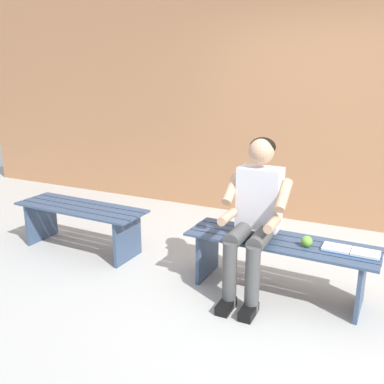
{
  "coord_description": "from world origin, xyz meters",
  "views": [
    {
      "loc": [
        -0.74,
        3.13,
        1.76
      ],
      "look_at": [
        0.7,
        0.15,
        0.81
      ],
      "focal_mm": 39.66,
      "sensor_mm": 36.0,
      "label": 1
    }
  ],
  "objects_px": {
    "bench_near": "(279,254)",
    "person_seated": "(254,212)",
    "book_open": "(351,251)",
    "apple": "(307,241)",
    "bench_far": "(81,218)"
  },
  "relations": [
    {
      "from": "apple",
      "to": "book_open",
      "type": "xyz_separation_m",
      "value": [
        -0.32,
        -0.03,
        -0.03
      ]
    },
    {
      "from": "bench_far",
      "to": "book_open",
      "type": "relative_size",
      "value": 3.31
    },
    {
      "from": "bench_near",
      "to": "book_open",
      "type": "xyz_separation_m",
      "value": [
        -0.54,
        0.01,
        0.13
      ]
    },
    {
      "from": "bench_near",
      "to": "apple",
      "type": "height_order",
      "value": "apple"
    },
    {
      "from": "bench_near",
      "to": "book_open",
      "type": "distance_m",
      "value": 0.55
    },
    {
      "from": "bench_far",
      "to": "person_seated",
      "type": "relative_size",
      "value": 1.09
    },
    {
      "from": "person_seated",
      "to": "apple",
      "type": "distance_m",
      "value": 0.45
    },
    {
      "from": "bench_far",
      "to": "book_open",
      "type": "bearing_deg",
      "value": 179.87
    },
    {
      "from": "bench_near",
      "to": "person_seated",
      "type": "relative_size",
      "value": 1.2
    },
    {
      "from": "person_seated",
      "to": "book_open",
      "type": "bearing_deg",
      "value": -172.48
    },
    {
      "from": "person_seated",
      "to": "book_open",
      "type": "distance_m",
      "value": 0.76
    },
    {
      "from": "apple",
      "to": "bench_near",
      "type": "bearing_deg",
      "value": -9.96
    },
    {
      "from": "bench_far",
      "to": "apple",
      "type": "distance_m",
      "value": 2.24
    },
    {
      "from": "bench_far",
      "to": "book_open",
      "type": "distance_m",
      "value": 2.55
    },
    {
      "from": "apple",
      "to": "book_open",
      "type": "distance_m",
      "value": 0.32
    }
  ]
}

